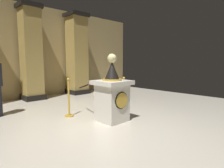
% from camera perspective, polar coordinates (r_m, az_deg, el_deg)
% --- Properties ---
extents(ground_plane, '(11.19, 11.19, 0.00)m').
position_cam_1_polar(ground_plane, '(4.51, -2.25, -12.21)').
color(ground_plane, beige).
extents(back_wall, '(11.19, 0.16, 3.73)m').
position_cam_1_polar(back_wall, '(8.46, -24.45, 8.83)').
color(back_wall, tan).
rests_on(back_wall, ground_plane).
extents(pedestal_clock, '(0.79, 0.79, 1.65)m').
position_cam_1_polar(pedestal_clock, '(4.67, 0.03, -3.50)').
color(pedestal_clock, silver).
rests_on(pedestal_clock, ground_plane).
extents(stanchion_near, '(0.24, 0.24, 1.01)m').
position_cam_1_polar(stanchion_near, '(5.78, 3.51, -4.38)').
color(stanchion_near, gold).
rests_on(stanchion_near, ground_plane).
extents(stanchion_far, '(0.24, 0.24, 1.04)m').
position_cam_1_polar(stanchion_far, '(5.24, -12.78, -5.54)').
color(stanchion_far, gold).
rests_on(stanchion_far, ground_plane).
extents(velvet_rope, '(1.09, 1.07, 0.22)m').
position_cam_1_polar(velvet_rope, '(5.38, -4.27, -0.51)').
color(velvet_rope, black).
extents(column_right, '(0.88, 0.88, 3.58)m').
position_cam_1_polar(column_right, '(8.86, -10.41, 8.63)').
color(column_right, black).
rests_on(column_right, ground_plane).
extents(column_centre_rear, '(0.79, 0.79, 3.58)m').
position_cam_1_polar(column_centre_rear, '(7.92, -23.04, 8.45)').
color(column_centre_rear, black).
rests_on(column_centre_rear, ground_plane).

